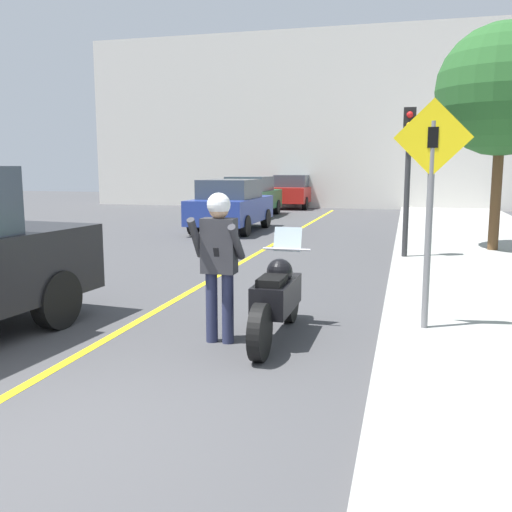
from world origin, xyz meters
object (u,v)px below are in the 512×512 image
parked_car_green (251,196)px  traffic_light (408,153)px  street_tree (503,90)px  person_biker (219,251)px  parked_car_red (294,191)px  motorcycle (277,298)px  parked_car_blue (231,205)px  crossing_sign (430,193)px

parked_car_green → traffic_light: bearing=-58.6°
traffic_light → street_tree: size_ratio=0.62×
person_biker → traffic_light: (2.09, 6.65, 1.27)m
parked_car_green → parked_car_red: (0.76, 5.57, 0.00)m
person_biker → parked_car_green: person_biker is taller
traffic_light → parked_car_green: size_ratio=0.76×
traffic_light → parked_car_red: bearing=109.4°
motorcycle → parked_car_blue: size_ratio=0.54×
crossing_sign → parked_car_green: bearing=112.3°
traffic_light → street_tree: (2.04, 1.64, 1.45)m
person_biker → crossing_sign: size_ratio=0.65×
parked_car_blue → traffic_light: bearing=-41.2°
parked_car_blue → parked_car_red: 11.24m
street_tree → parked_car_blue: 8.71m
parked_car_blue → motorcycle: bearing=-70.1°
motorcycle → street_tree: 9.31m
traffic_light → motorcycle: bearing=-103.0°
person_biker → parked_car_blue: bearing=106.6°
crossing_sign → street_tree: size_ratio=0.53×
person_biker → street_tree: 9.65m
parked_car_red → person_biker: bearing=-81.1°
street_tree → parked_car_blue: (-7.55, 3.19, -2.96)m
parked_car_red → motorcycle: bearing=-79.4°
parked_car_green → parked_car_blue: bearing=-81.0°
motorcycle → parked_car_red: size_ratio=0.54×
street_tree → parked_car_red: street_tree is taller
traffic_light → parked_car_blue: traffic_light is taller
parked_car_blue → parked_car_red: (-0.14, 11.24, 0.00)m
crossing_sign → parked_car_green: size_ratio=0.65×
crossing_sign → parked_car_green: crossing_sign is taller
motorcycle → crossing_sign: size_ratio=0.82×
person_biker → parked_car_red: 23.00m
street_tree → parked_car_green: size_ratio=1.24×
motorcycle → crossing_sign: crossing_sign is taller
traffic_light → parked_car_blue: 7.48m
person_biker → motorcycle: bearing=27.3°
traffic_light → street_tree: street_tree is taller
motorcycle → person_biker: bearing=-152.7°
parked_car_blue → parked_car_red: same height
person_biker → parked_car_blue: size_ratio=0.42×
person_biker → parked_car_blue: (-3.42, 11.47, -0.24)m
person_biker → traffic_light: bearing=72.6°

